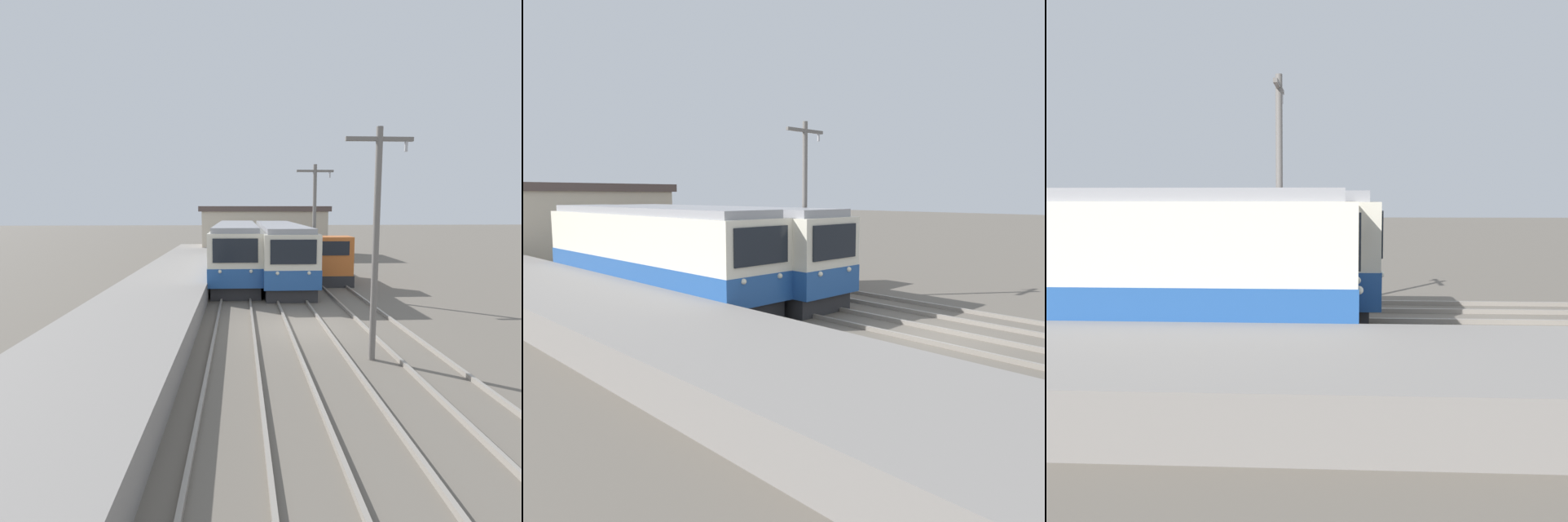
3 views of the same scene
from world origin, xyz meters
The scene contains 10 objects.
ground_plane centered at (0.00, 0.00, 0.00)m, with size 200.00×200.00×0.00m, color #665E54.
platform_left centered at (-6.25, 0.00, 0.49)m, with size 4.50×54.00×0.99m, color gray.
track_left centered at (-2.60, 0.00, 0.07)m, with size 1.54×60.00×0.14m.
track_center centered at (0.20, 0.00, 0.07)m, with size 1.54×60.00×0.14m.
track_right centered at (3.20, 0.00, 0.07)m, with size 1.54×60.00×0.14m.
commuter_train_left centered at (-2.60, 11.09, 1.72)m, with size 2.84×13.42×3.70m.
commuter_train_center centered at (0.20, 10.76, 1.71)m, with size 2.84×14.05×3.68m.
shunting_locomotive centered at (3.20, 10.04, 1.21)m, with size 2.40×4.94×3.00m.
catenary_mast_mid centered at (1.71, 6.60, 3.83)m, with size 2.00×0.20×7.02m.
station_building centered at (0.06, 26.00, 2.47)m, with size 12.60×6.30×4.89m.
Camera 2 is at (-13.24, -7.20, 4.19)m, focal length 35.00 mm.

